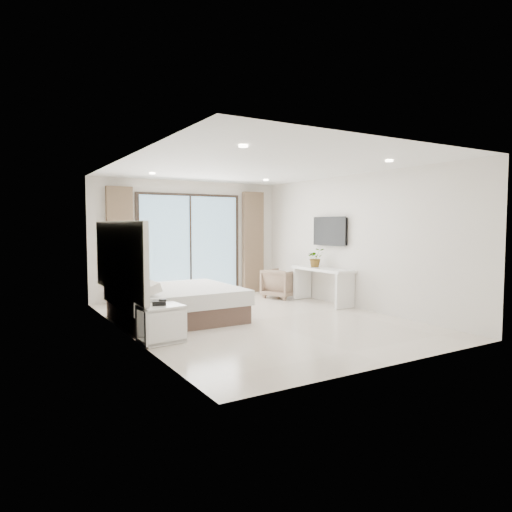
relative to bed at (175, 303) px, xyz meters
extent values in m
plane|color=beige|center=(1.28, -0.71, -0.30)|extent=(6.20, 6.20, 0.00)
cube|color=silver|center=(1.28, 2.39, 1.05)|extent=(4.60, 0.02, 2.70)
cube|color=silver|center=(1.28, -3.81, 1.05)|extent=(4.60, 0.02, 2.70)
cube|color=silver|center=(-1.02, -0.71, 1.05)|extent=(0.02, 6.20, 2.70)
cube|color=silver|center=(3.58, -0.71, 1.05)|extent=(0.02, 6.20, 2.70)
cube|color=white|center=(1.28, -0.71, 2.40)|extent=(4.60, 6.20, 0.02)
cube|color=beige|center=(-0.97, 0.00, 0.85)|extent=(0.08, 3.00, 1.20)
cube|color=black|center=(3.53, -0.01, 1.25)|extent=(0.06, 1.00, 0.58)
cube|color=black|center=(3.49, -0.01, 1.25)|extent=(0.02, 1.04, 0.62)
cube|color=black|center=(1.28, 2.36, 0.90)|extent=(2.56, 0.04, 2.42)
cube|color=#7FADCB|center=(1.28, 2.33, 0.90)|extent=(2.40, 0.01, 2.30)
cube|color=brown|center=(-0.37, 2.25, 0.95)|extent=(0.55, 0.14, 2.50)
cube|color=brown|center=(2.93, 2.25, 0.95)|extent=(0.55, 0.14, 2.50)
cylinder|color=white|center=(-0.02, -2.51, 2.38)|extent=(0.12, 0.12, 0.02)
cylinder|color=white|center=(2.58, -2.51, 2.38)|extent=(0.12, 0.12, 0.02)
cylinder|color=white|center=(-0.02, 1.09, 2.38)|extent=(0.12, 0.12, 0.02)
cylinder|color=white|center=(2.58, 1.09, 2.38)|extent=(0.12, 0.12, 0.02)
cube|color=brown|center=(0.02, 0.00, -0.14)|extent=(1.99, 1.89, 0.32)
cube|color=silver|center=(0.02, 0.00, 0.14)|extent=(2.07, 1.97, 0.26)
cube|color=white|center=(-0.67, -0.65, 0.34)|extent=(0.28, 0.40, 0.14)
cube|color=white|center=(-0.67, -0.22, 0.34)|extent=(0.28, 0.40, 0.14)
cube|color=white|center=(-0.67, 0.22, 0.34)|extent=(0.28, 0.40, 0.14)
cube|color=white|center=(-0.67, 0.65, 0.34)|extent=(0.28, 0.40, 0.14)
cube|color=white|center=(-0.73, -1.34, 0.21)|extent=(0.62, 0.53, 0.05)
cube|color=white|center=(-0.73, -1.34, -0.27)|extent=(0.62, 0.53, 0.05)
cube|color=white|center=(-0.73, -1.55, -0.04)|extent=(0.59, 0.10, 0.48)
cube|color=white|center=(-0.73, -1.13, -0.04)|extent=(0.59, 0.10, 0.48)
cube|color=black|center=(-0.75, -1.33, 0.27)|extent=(0.22, 0.19, 0.06)
cube|color=white|center=(3.32, -0.01, 0.44)|extent=(0.49, 1.58, 0.06)
cube|color=white|center=(3.32, -0.73, 0.05)|extent=(0.47, 0.06, 0.71)
cube|color=white|center=(3.32, 0.70, 0.05)|extent=(0.47, 0.06, 0.71)
imported|color=#33662D|center=(3.32, 0.22, 0.63)|extent=(0.50, 0.52, 0.32)
imported|color=#9C7666|center=(3.00, 1.09, 0.06)|extent=(0.88, 0.91, 0.73)
camera|label=1|loc=(-2.88, -7.59, 1.40)|focal=32.00mm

